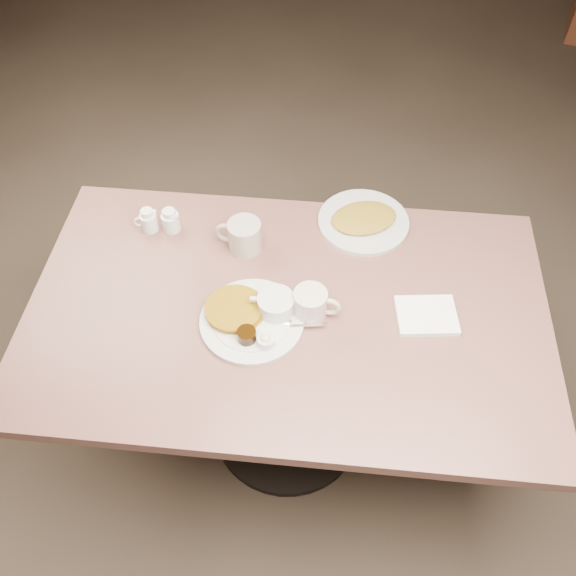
# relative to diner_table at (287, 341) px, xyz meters

# --- Properties ---
(room) EXTENTS (7.04, 8.04, 2.84)m
(room) POSITION_rel_diner_table_xyz_m (0.00, 0.00, 0.82)
(room) COLOR #4C3F33
(room) RESTS_ON ground
(diner_table) EXTENTS (1.50, 0.90, 0.75)m
(diner_table) POSITION_rel_diner_table_xyz_m (0.00, 0.00, 0.00)
(diner_table) COLOR #84564C
(diner_table) RESTS_ON ground
(main_plate) EXTENTS (0.36, 0.30, 0.07)m
(main_plate) POSITION_rel_diner_table_xyz_m (-0.09, -0.05, 0.19)
(main_plate) COLOR silver
(main_plate) RESTS_ON diner_table
(coffee_mug_near) EXTENTS (0.14, 0.10, 0.09)m
(coffee_mug_near) POSITION_rel_diner_table_xyz_m (0.07, -0.01, 0.22)
(coffee_mug_near) COLOR beige
(coffee_mug_near) RESTS_ON diner_table
(napkin) EXTENTS (0.18, 0.15, 0.02)m
(napkin) POSITION_rel_diner_table_xyz_m (0.40, 0.01, 0.18)
(napkin) COLOR white
(napkin) RESTS_ON diner_table
(coffee_mug_far) EXTENTS (0.15, 0.12, 0.10)m
(coffee_mug_far) POSITION_rel_diner_table_xyz_m (-0.16, 0.23, 0.22)
(coffee_mug_far) COLOR #BBAFA1
(coffee_mug_far) RESTS_ON diner_table
(creamer_left) EXTENTS (0.08, 0.06, 0.08)m
(creamer_left) POSITION_rel_diner_table_xyz_m (-0.47, 0.27, 0.21)
(creamer_left) COLOR white
(creamer_left) RESTS_ON diner_table
(creamer_right) EXTENTS (0.07, 0.07, 0.08)m
(creamer_right) POSITION_rel_diner_table_xyz_m (-0.40, 0.28, 0.21)
(creamer_right) COLOR white
(creamer_right) RESTS_ON diner_table
(hash_plate) EXTENTS (0.38, 0.38, 0.04)m
(hash_plate) POSITION_rel_diner_table_xyz_m (0.21, 0.37, 0.18)
(hash_plate) COLOR beige
(hash_plate) RESTS_ON diner_table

